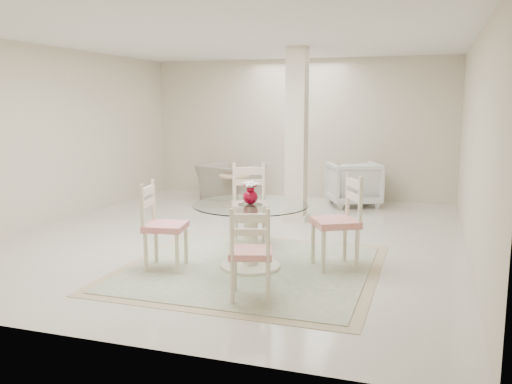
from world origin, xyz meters
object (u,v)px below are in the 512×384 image
(dining_chair_north, at_px, (250,199))
(recliner_taupe, at_px, (231,182))
(dining_table, at_px, (250,236))
(armchair_white, at_px, (354,184))
(dining_chair_east, at_px, (342,214))
(side_table, at_px, (234,192))
(column, at_px, (297,136))
(dining_chair_south, at_px, (250,247))
(red_vase, at_px, (250,193))
(dining_chair_west, at_px, (159,219))

(dining_chair_north, bearing_deg, recliner_taupe, 92.64)
(dining_table, relative_size, armchair_white, 1.46)
(dining_chair_east, height_order, armchair_white, dining_chair_east)
(recliner_taupe, bearing_deg, side_table, 135.31)
(dining_chair_east, bearing_deg, column, 176.49)
(dining_chair_north, distance_m, armchair_white, 3.36)
(dining_chair_south, relative_size, armchair_white, 1.15)
(dining_table, distance_m, red_vase, 0.49)
(red_vase, distance_m, dining_chair_east, 1.05)
(column, bearing_deg, dining_table, -87.22)
(dining_chair_north, bearing_deg, dining_chair_west, -138.52)
(dining_table, xyz_separation_m, dining_chair_west, (-0.97, -0.32, 0.20))
(dining_chair_east, xyz_separation_m, dining_chair_north, (-1.30, 0.63, 0.00))
(armchair_white, bearing_deg, red_vase, 58.48)
(dining_chair_east, height_order, side_table, dining_chair_east)
(recliner_taupe, bearing_deg, dining_chair_west, 119.12)
(red_vase, xyz_separation_m, armchair_white, (0.56, 4.20, -0.47))
(armchair_white, height_order, side_table, armchair_white)
(column, relative_size, armchair_white, 3.06)
(dining_table, height_order, side_table, dining_table)
(dining_chair_east, xyz_separation_m, side_table, (-2.44, 3.10, -0.36))
(dining_table, height_order, dining_chair_south, dining_chair_south)
(dining_chair_east, xyz_separation_m, armchair_white, (-0.40, 3.85, -0.22))
(dining_table, distance_m, dining_chair_north, 1.06)
(column, height_order, dining_chair_west, column)
(column, distance_m, dining_chair_west, 3.17)
(dining_chair_west, relative_size, recliner_taupe, 1.03)
(dining_table, distance_m, recliner_taupe, 4.40)
(recliner_taupe, bearing_deg, armchair_white, -157.21)
(dining_chair_north, bearing_deg, side_table, 92.26)
(red_vase, xyz_separation_m, dining_chair_north, (-0.34, 0.97, -0.25))
(red_vase, xyz_separation_m, side_table, (-1.48, 3.45, -0.61))
(dining_table, xyz_separation_m, armchair_white, (0.56, 4.20, 0.02))
(recliner_taupe, bearing_deg, dining_table, 132.39)
(dining_table, relative_size, dining_chair_south, 1.28)
(red_vase, relative_size, dining_chair_west, 0.23)
(column, xyz_separation_m, armchair_white, (0.69, 1.57, -0.95))
(dining_chair_east, height_order, dining_chair_west, dining_chair_east)
(column, relative_size, red_vase, 10.55)
(dining_chair_south, bearing_deg, dining_chair_north, -86.96)
(side_table, bearing_deg, dining_chair_west, -82.34)
(recliner_taupe, bearing_deg, red_vase, 132.40)
(column, height_order, red_vase, column)
(red_vase, bearing_deg, dining_chair_west, -161.77)
(dining_table, xyz_separation_m, recliner_taupe, (-1.77, 4.03, -0.04))
(side_table, bearing_deg, dining_table, -66.83)
(dining_table, relative_size, red_vase, 5.04)
(dining_table, relative_size, dining_chair_north, 1.09)
(dining_table, bearing_deg, column, 92.78)
(column, bearing_deg, red_vase, -87.21)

